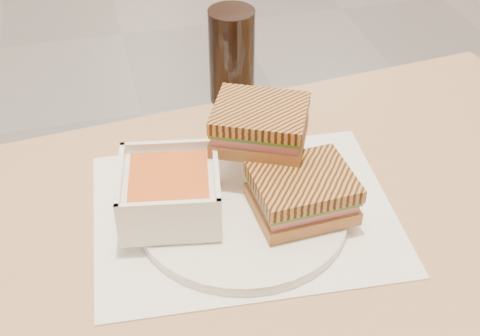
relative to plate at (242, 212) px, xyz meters
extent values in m
cube|color=#A38154|center=(-0.07, -0.10, -0.02)|extent=(1.26, 0.82, 0.03)
cylinder|color=#A38154|center=(0.45, 0.26, -0.40)|extent=(0.06, 0.06, 0.72)
cube|color=white|center=(0.00, 0.01, -0.01)|extent=(0.39, 0.32, 0.00)
cylinder|color=white|center=(0.00, 0.00, 0.00)|extent=(0.26, 0.26, 0.01)
cube|color=white|center=(-0.09, 0.02, 0.03)|extent=(0.14, 0.14, 0.05)
cube|color=orange|center=(-0.09, 0.02, 0.06)|extent=(0.11, 0.11, 0.01)
cube|color=white|center=(-0.03, 0.01, 0.06)|extent=(0.03, 0.12, 0.01)
cube|color=white|center=(-0.14, 0.03, 0.06)|extent=(0.03, 0.12, 0.01)
cube|color=white|center=(-0.08, 0.07, 0.06)|extent=(0.12, 0.03, 0.01)
cube|color=white|center=(-0.09, -0.04, 0.06)|extent=(0.12, 0.03, 0.01)
cube|color=#996637|center=(0.07, -0.02, 0.02)|extent=(0.12, 0.10, 0.02)
cube|color=#C3727A|center=(0.07, -0.02, 0.03)|extent=(0.11, 0.10, 0.01)
cube|color=#386B23|center=(0.07, -0.02, 0.04)|extent=(0.12, 0.10, 0.01)
cube|color=#A26933|center=(0.07, -0.02, 0.05)|extent=(0.12, 0.10, 0.02)
cube|color=#996637|center=(0.04, 0.06, 0.07)|extent=(0.14, 0.13, 0.02)
cube|color=#C3727A|center=(0.04, 0.06, 0.08)|extent=(0.13, 0.12, 0.01)
cube|color=#386B23|center=(0.04, 0.06, 0.09)|extent=(0.14, 0.13, 0.01)
cube|color=#A26933|center=(0.04, 0.06, 0.10)|extent=(0.14, 0.13, 0.02)
cylinder|color=black|center=(0.05, 0.27, 0.06)|extent=(0.07, 0.07, 0.15)
camera|label=1|loc=(-0.15, -0.58, 0.55)|focal=49.21mm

